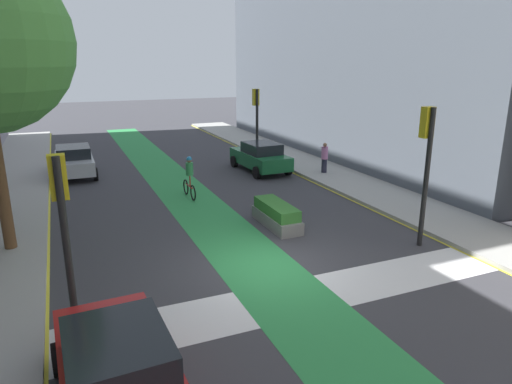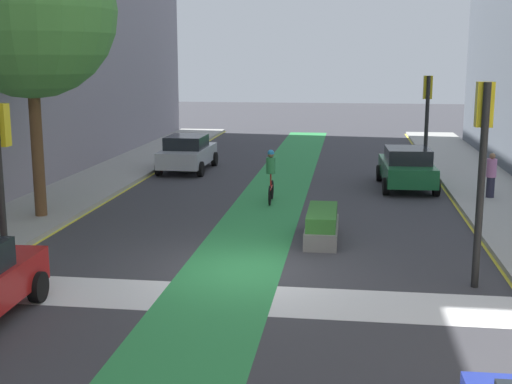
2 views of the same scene
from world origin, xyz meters
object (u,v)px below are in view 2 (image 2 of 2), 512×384
(car_silver_left_far, at_px, (187,153))
(median_planter, at_px, (322,226))
(traffic_signal_near_left, at_px, (1,156))
(car_green_right_far, at_px, (407,167))
(pedestrian_sidewalk_right_a, at_px, (491,175))
(street_tree_near, at_px, (29,11))
(traffic_signal_near_right, at_px, (483,145))
(traffic_signal_far_right, at_px, (427,106))
(cyclist_in_lane, at_px, (271,175))

(car_silver_left_far, relative_size, median_planter, 1.62)
(traffic_signal_near_left, distance_m, car_green_right_far, 15.79)
(pedestrian_sidewalk_right_a, relative_size, street_tree_near, 0.18)
(traffic_signal_near_right, relative_size, car_silver_left_far, 1.05)
(traffic_signal_far_right, relative_size, car_green_right_far, 0.98)
(traffic_signal_far_right, bearing_deg, car_silver_left_far, 179.46)
(car_green_right_far, xyz_separation_m, cyclist_in_lane, (-4.84, -3.37, 0.17))
(street_tree_near, bearing_deg, pedestrian_sidewalk_right_a, 18.34)
(traffic_signal_near_right, bearing_deg, cyclist_in_lane, 124.15)
(pedestrian_sidewalk_right_a, bearing_deg, traffic_signal_near_left, -141.51)
(traffic_signal_far_right, distance_m, car_silver_left_far, 10.44)
(car_silver_left_far, relative_size, cyclist_in_lane, 2.27)
(traffic_signal_near_left, bearing_deg, traffic_signal_near_right, 4.16)
(car_silver_left_far, distance_m, cyclist_in_lane, 7.65)
(traffic_signal_near_right, bearing_deg, pedestrian_sidewalk_right_a, 77.21)
(cyclist_in_lane, bearing_deg, street_tree_near, -152.56)
(traffic_signal_near_left, distance_m, cyclist_in_lane, 10.29)
(traffic_signal_near_left, xyz_separation_m, car_green_right_far, (9.90, 12.15, -1.97))
(traffic_signal_near_left, height_order, pedestrian_sidewalk_right_a, traffic_signal_near_left)
(traffic_signal_near_right, distance_m, street_tree_near, 13.35)
(street_tree_near, bearing_deg, cyclist_in_lane, 27.44)
(car_silver_left_far, bearing_deg, traffic_signal_near_left, -92.40)
(traffic_signal_near_right, relative_size, traffic_signal_far_right, 1.06)
(traffic_signal_far_right, height_order, car_silver_left_far, traffic_signal_far_right)
(car_green_right_far, xyz_separation_m, street_tree_near, (-11.57, -6.87, 5.46))
(pedestrian_sidewalk_right_a, relative_size, median_planter, 0.60)
(traffic_signal_near_right, xyz_separation_m, car_silver_left_far, (-9.86, 14.25, -2.30))
(traffic_signal_far_right, bearing_deg, median_planter, -109.60)
(traffic_signal_near_left, relative_size, traffic_signal_far_right, 0.94)
(cyclist_in_lane, xyz_separation_m, median_planter, (1.95, -4.65, -0.57))
(traffic_signal_far_right, height_order, median_planter, traffic_signal_far_right)
(traffic_signal_near_right, xyz_separation_m, street_tree_near, (-12.16, 4.52, 3.16))
(street_tree_near, xyz_separation_m, median_planter, (8.68, -1.15, -5.86))
(traffic_signal_near_right, xyz_separation_m, cyclist_in_lane, (-5.43, 8.01, -2.14))
(traffic_signal_far_right, relative_size, pedestrian_sidewalk_right_a, 2.70)
(car_green_right_far, distance_m, median_planter, 8.54)
(traffic_signal_far_right, height_order, car_green_right_far, traffic_signal_far_right)
(car_silver_left_far, relative_size, pedestrian_sidewalk_right_a, 2.71)
(pedestrian_sidewalk_right_a, bearing_deg, traffic_signal_near_right, -102.79)
(traffic_signal_near_left, bearing_deg, median_planter, 30.52)
(car_silver_left_far, relative_size, car_green_right_far, 0.99)
(car_silver_left_far, xyz_separation_m, pedestrian_sidewalk_right_a, (11.96, -5.01, 0.13))
(traffic_signal_near_left, height_order, median_planter, traffic_signal_near_left)
(traffic_signal_near_right, bearing_deg, car_green_right_far, 92.97)
(traffic_signal_far_right, distance_m, median_planter, 11.74)
(car_silver_left_far, height_order, median_planter, car_silver_left_far)
(pedestrian_sidewalk_right_a, bearing_deg, street_tree_near, -161.66)
(car_green_right_far, xyz_separation_m, median_planter, (-2.90, -8.02, -0.40))
(traffic_signal_near_right, distance_m, traffic_signal_far_right, 14.16)
(traffic_signal_near_right, xyz_separation_m, traffic_signal_near_left, (-10.49, -0.76, -0.33))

